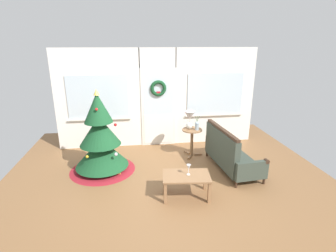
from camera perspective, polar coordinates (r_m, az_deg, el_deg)
name	(u,v)px	position (r m, az deg, el deg)	size (l,w,h in m)	color
ground_plane	(169,182)	(5.31, 0.29, -12.19)	(6.76, 6.76, 0.00)	brown
back_wall_with_door	(158,98)	(6.80, -2.20, 6.20)	(5.20, 0.19, 2.55)	white
christmas_tree	(101,143)	(5.69, -14.62, -3.57)	(1.41, 1.41, 1.78)	#4C331E
settee_sofa	(229,153)	(5.79, 13.23, -5.85)	(0.85, 1.69, 0.96)	#3D281C
side_table	(192,137)	(6.29, 5.29, -2.43)	(0.50, 0.48, 0.68)	#8E6642
table_lamp	(190,118)	(6.17, 4.79, 1.87)	(0.28, 0.28, 0.44)	silver
flower_vase	(197,125)	(6.16, 6.40, 0.16)	(0.11, 0.10, 0.35)	#99ADBC
coffee_table	(186,178)	(4.72, 4.05, -11.41)	(0.89, 0.61, 0.42)	#8E6642
wine_glass	(189,167)	(4.64, 4.56, -9.07)	(0.08, 0.08, 0.20)	silver
gift_box	(117,171)	(5.66, -11.21, -9.61)	(0.16, 0.15, 0.16)	#D8C64C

